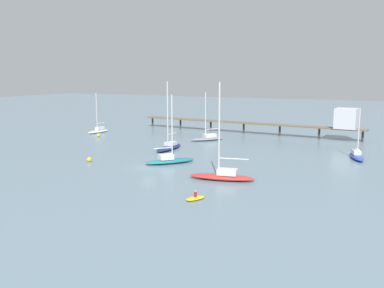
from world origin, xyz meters
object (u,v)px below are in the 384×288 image
object	(u,v)px
sailboat_blue	(357,155)
mooring_buoy_near	(99,135)
sailboat_gray	(208,137)
pier	(307,120)
sailboat_white	(99,130)
mooring_buoy_outer	(89,159)
sailboat_teal	(169,159)
dinghy_yellow	(195,198)
sailboat_red	(223,175)
sailboat_navy	(169,146)

from	to	relation	value
sailboat_blue	mooring_buoy_near	size ratio (longest dim) A/B	10.38
sailboat_gray	pier	bearing A→B (deg)	36.34
sailboat_white	mooring_buoy_outer	world-z (taller)	sailboat_white
sailboat_teal	dinghy_yellow	distance (m)	20.92
pier	sailboat_blue	distance (m)	25.17
sailboat_teal	sailboat_red	size ratio (longest dim) A/B	0.83
sailboat_teal	sailboat_navy	bearing A→B (deg)	119.64
pier	sailboat_navy	world-z (taller)	sailboat_navy
sailboat_white	mooring_buoy_outer	size ratio (longest dim) A/B	13.01
sailboat_navy	mooring_buoy_near	size ratio (longest dim) A/B	15.54
sailboat_blue	sailboat_gray	distance (m)	32.78
sailboat_red	sailboat_navy	world-z (taller)	sailboat_red
sailboat_white	sailboat_navy	size ratio (longest dim) A/B	0.76
sailboat_blue	mooring_buoy_outer	xyz separation A→B (m)	(-40.15, -22.90, -0.27)
mooring_buoy_outer	sailboat_red	bearing A→B (deg)	-3.27
pier	sailboat_navy	bearing A→B (deg)	-126.90
mooring_buoy_outer	sailboat_blue	bearing A→B (deg)	29.70
pier	sailboat_blue	size ratio (longest dim) A/B	6.57
mooring_buoy_outer	pier	bearing A→B (deg)	58.46
sailboat_navy	sailboat_gray	world-z (taller)	sailboat_navy
pier	mooring_buoy_near	size ratio (longest dim) A/B	68.23
dinghy_yellow	mooring_buoy_near	world-z (taller)	dinghy_yellow
sailboat_white	dinghy_yellow	distance (m)	62.39
sailboat_navy	sailboat_blue	xyz separation A→B (m)	(33.91, 6.54, -0.03)
sailboat_white	sailboat_teal	distance (m)	42.05
sailboat_blue	sailboat_red	bearing A→B (deg)	-121.99
pier	sailboat_navy	size ratio (longest dim) A/B	4.39
pier	mooring_buoy_near	bearing A→B (deg)	-155.05
sailboat_blue	mooring_buoy_outer	distance (m)	46.22
sailboat_red	dinghy_yellow	size ratio (longest dim) A/B	4.68
dinghy_yellow	sailboat_red	bearing A→B (deg)	94.07
sailboat_navy	mooring_buoy_outer	distance (m)	17.51
sailboat_white	sailboat_gray	xyz separation A→B (m)	(29.74, 1.08, -0.05)
sailboat_navy	dinghy_yellow	distance (m)	34.07
sailboat_blue	mooring_buoy_near	world-z (taller)	sailboat_blue
sailboat_teal	mooring_buoy_near	xyz separation A→B (m)	(-29.85, 18.74, -0.25)
sailboat_navy	pier	bearing A→B (deg)	53.10
sailboat_red	mooring_buoy_near	world-z (taller)	sailboat_red
sailboat_white	sailboat_gray	world-z (taller)	sailboat_gray
pier	mooring_buoy_outer	bearing A→B (deg)	-121.54
sailboat_navy	mooring_buoy_outer	world-z (taller)	sailboat_navy
sailboat_red	mooring_buoy_near	size ratio (longest dim) A/B	15.91
sailboat_gray	dinghy_yellow	xyz separation A→B (m)	(17.48, -41.86, -0.44)
sailboat_red	pier	bearing A→B (deg)	87.30
sailboat_red	mooring_buoy_outer	distance (m)	24.99
sailboat_white	mooring_buoy_near	distance (m)	7.14
pier	dinghy_yellow	bearing A→B (deg)	-91.47
sailboat_white	sailboat_blue	bearing A→B (deg)	-5.80
mooring_buoy_outer	sailboat_navy	bearing A→B (deg)	69.15
sailboat_navy	sailboat_teal	bearing A→B (deg)	-60.36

